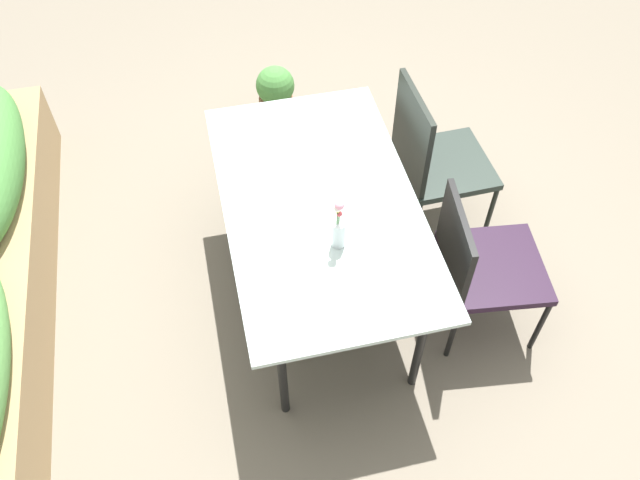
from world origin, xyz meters
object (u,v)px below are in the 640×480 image
(chair_near_right, at_px, (432,156))
(potted_plant, at_px, (276,98))
(dining_table, at_px, (320,209))
(chair_near_left, at_px, (480,262))
(flower_vase, at_px, (339,228))

(chair_near_right, height_order, potted_plant, chair_near_right)
(chair_near_right, distance_m, potted_plant, 1.30)
(chair_near_right, relative_size, potted_plant, 2.04)
(dining_table, bearing_deg, potted_plant, -0.89)
(chair_near_left, height_order, flower_vase, flower_vase)
(chair_near_left, height_order, potted_plant, chair_near_left)
(dining_table, height_order, chair_near_right, chair_near_right)
(potted_plant, bearing_deg, chair_near_left, -158.07)
(dining_table, distance_m, potted_plant, 1.48)
(dining_table, relative_size, chair_near_left, 1.86)
(chair_near_left, bearing_deg, chair_near_right, -171.80)
(chair_near_right, bearing_deg, dining_table, -64.91)
(chair_near_left, bearing_deg, flower_vase, -89.16)
(chair_near_left, distance_m, chair_near_right, 0.71)
(dining_table, relative_size, potted_plant, 3.26)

